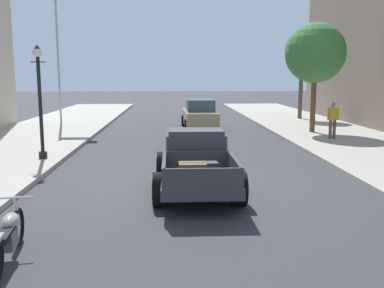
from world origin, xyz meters
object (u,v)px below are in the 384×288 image
Objects in this scene: motorcycle_parked at (8,235)px; street_tree_second at (315,53)px; street_lamp_near at (40,94)px; flagpole at (61,26)px; street_tree_third at (302,50)px; car_background_tan at (199,115)px; pedestrian_sidewalk_right at (333,118)px; hotrod_truck_gunmetal at (196,161)px.

street_tree_second is (9.81, 14.70, 3.63)m from motorcycle_parked.
street_tree_second reaches higher than street_lamp_near.
motorcycle_parked is 0.39× the size of street_tree_second.
street_tree_third is at bearing 9.18° from flagpole.
motorcycle_parked is at bearing -103.58° from car_background_tan.
car_background_tan is at bearing 152.14° from street_tree_second.
street_tree_second reaches higher than motorcycle_parked.
flagpole is 15.13m from street_tree_third.
pedestrian_sidewalk_right reaches higher than motorcycle_parked.
street_lamp_near is 0.42× the size of flagpole.
hotrod_truck_gunmetal is 1.14× the size of car_background_tan.
pedestrian_sidewalk_right is at bearing -26.57° from flagpole.
flagpole is at bearing 168.93° from car_background_tan.
street_tree_third is (6.96, 3.96, 3.83)m from car_background_tan.
pedestrian_sidewalk_right is at bearing -42.73° from car_background_tan.
flagpole reaches higher than pedestrian_sidewalk_right.
street_tree_second reaches higher than pedestrian_sidewalk_right.
hotrod_truck_gunmetal is 0.88× the size of street_tree_third.
street_tree_third is at bearing 78.42° from street_tree_second.
pedestrian_sidewalk_right is 0.30× the size of street_tree_second.
motorcycle_parked is 0.38× the size of street_tree_third.
hotrod_truck_gunmetal is at bearing -35.75° from street_lamp_near.
hotrod_truck_gunmetal is at bearing -64.65° from flagpole.
street_lamp_near is at bearing -150.47° from street_tree_second.
street_tree_second reaches higher than car_background_tan.
flagpole reaches higher than motorcycle_parked.
pedestrian_sidewalk_right is at bearing 19.79° from street_lamp_near.
hotrod_truck_gunmetal is 0.54× the size of flagpole.
pedestrian_sidewalk_right is (9.96, 12.36, 0.64)m from motorcycle_parked.
flagpole is at bearing 100.84° from motorcycle_parked.
street_lamp_near is (-1.79, 8.13, 1.94)m from motorcycle_parked.
pedestrian_sidewalk_right is 9.95m from street_tree_third.
street_tree_second is (-0.16, 2.34, 2.98)m from pedestrian_sidewalk_right.
flagpole is at bearing 115.35° from hotrod_truck_gunmetal.
street_tree_third reaches higher than street_lamp_near.
street_tree_second is (11.59, 6.57, 1.68)m from street_lamp_near.
hotrod_truck_gunmetal is 3.00× the size of pedestrian_sidewalk_right.
flagpole is 14.31m from street_tree_second.
motorcycle_parked is 15.89m from pedestrian_sidewalk_right.
car_background_tan is at bearing 57.52° from street_lamp_near.
pedestrian_sidewalk_right is 12.56m from street_lamp_near.
motorcycle_parked is at bearing -117.46° from street_tree_third.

